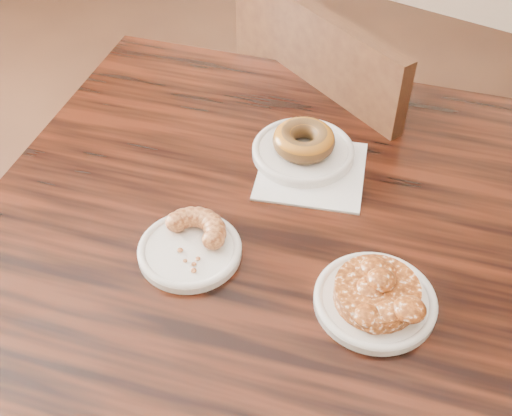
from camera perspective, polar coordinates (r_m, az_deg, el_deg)
The scene contains 9 objects.
cafe_table at distance 1.27m, azimuth 1.68°, elevation -14.29°, with size 0.95×0.95×0.75m, color black.
chair_far at distance 1.60m, azimuth 10.15°, elevation 4.81°, with size 0.51×0.51×0.90m, color black, non-canonical shape.
napkin at distance 1.07m, azimuth 4.95°, elevation 3.32°, with size 0.17×0.17×0.00m, color white.
plate_donut at distance 1.10m, azimuth 4.21°, elevation 5.03°, with size 0.17×0.17×0.01m, color white.
plate_cruller at distance 0.94m, azimuth -5.90°, elevation -3.80°, with size 0.15×0.15×0.01m, color white.
plate_fritter at distance 0.90m, azimuth 10.52°, elevation -8.14°, with size 0.17×0.17×0.01m, color white.
glazed_donut at distance 1.08m, azimuth 4.27°, elevation 6.03°, with size 0.11×0.11×0.04m, color #8F5114.
apple_fritter at distance 0.88m, azimuth 10.73°, elevation -7.15°, with size 0.16×0.16×0.04m, color #481C07, non-canonical shape.
cruller_fragment at distance 0.93m, azimuth -6.00°, elevation -2.94°, with size 0.11×0.11×0.03m, color #612B13, non-canonical shape.
Camera 1 is at (0.47, -0.28, 1.46)m, focal length 45.00 mm.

